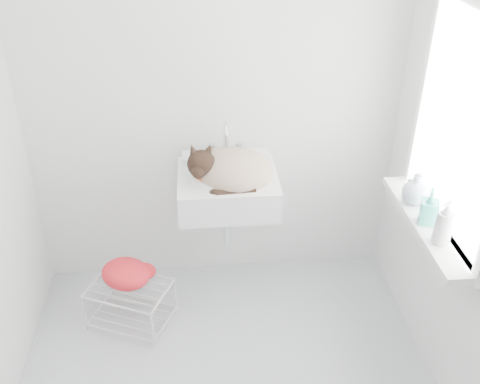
{
  "coord_description": "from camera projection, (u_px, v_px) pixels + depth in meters",
  "views": [
    {
      "loc": [
        -0.1,
        -1.94,
        2.37
      ],
      "look_at": [
        0.11,
        0.5,
        0.88
      ],
      "focal_mm": 40.88,
      "sensor_mm": 36.0,
      "label": 1
    }
  ],
  "objects": [
    {
      "name": "floor",
      "position": [
        227.0,
        384.0,
        2.89
      ],
      "size": [
        2.2,
        2.0,
        0.02
      ],
      "primitive_type": "cube",
      "color": "#B6B6B6",
      "rests_on": "ground"
    },
    {
      "name": "back_wall",
      "position": [
        213.0,
        91.0,
        3.09
      ],
      "size": [
        2.2,
        0.02,
        2.5
      ],
      "primitive_type": "cube",
      "color": "white",
      "rests_on": "ground"
    },
    {
      "name": "window_glass",
      "position": [
        463.0,
        127.0,
        2.43
      ],
      "size": [
        0.01,
        0.8,
        1.0
      ],
      "primitive_type": "cube",
      "color": "white",
      "rests_on": "right_wall"
    },
    {
      "name": "window_frame",
      "position": [
        460.0,
        127.0,
        2.43
      ],
      "size": [
        0.04,
        0.9,
        1.1
      ],
      "primitive_type": "cube",
      "color": "white",
      "rests_on": "right_wall"
    },
    {
      "name": "windowsill",
      "position": [
        426.0,
        224.0,
        2.7
      ],
      "size": [
        0.16,
        0.88,
        0.04
      ],
      "primitive_type": "cube",
      "color": "white",
      "rests_on": "right_wall"
    },
    {
      "name": "sink",
      "position": [
        228.0,
        175.0,
        3.08
      ],
      "size": [
        0.56,
        0.49,
        0.23
      ],
      "primitive_type": "cube",
      "color": "white",
      "rests_on": "back_wall"
    },
    {
      "name": "faucet",
      "position": [
        225.0,
        139.0,
        3.16
      ],
      "size": [
        0.2,
        0.14,
        0.2
      ],
      "primitive_type": null,
      "color": "silver",
      "rests_on": "sink"
    },
    {
      "name": "cat",
      "position": [
        230.0,
        170.0,
        3.04
      ],
      "size": [
        0.5,
        0.44,
        0.29
      ],
      "rotation": [
        0.0,
        0.0,
        -0.2
      ],
      "color": "tan",
      "rests_on": "sink"
    },
    {
      "name": "wire_rack",
      "position": [
        130.0,
        301.0,
        3.21
      ],
      "size": [
        0.52,
        0.46,
        0.26
      ],
      "primitive_type": "cube",
      "rotation": [
        0.0,
        0.0,
        -0.41
      ],
      "color": "silver",
      "rests_on": "floor"
    },
    {
      "name": "towel",
      "position": [
        126.0,
        278.0,
        3.17
      ],
      "size": [
        0.37,
        0.35,
        0.12
      ],
      "primitive_type": "ellipsoid",
      "rotation": [
        0.0,
        0.0,
        -0.65
      ],
      "color": "red",
      "rests_on": "wire_rack"
    },
    {
      "name": "bottle_a",
      "position": [
        440.0,
        243.0,
        2.53
      ],
      "size": [
        0.1,
        0.1,
        0.19
      ],
      "primitive_type": "imported",
      "rotation": [
        0.0,
        0.0,
        5.35
      ],
      "color": "silver",
      "rests_on": "windowsill"
    },
    {
      "name": "bottle_b",
      "position": [
        426.0,
        223.0,
        2.67
      ],
      "size": [
        0.11,
        0.11,
        0.18
      ],
      "primitive_type": "imported",
      "rotation": [
        0.0,
        0.0,
        2.79
      ],
      "color": "teal",
      "rests_on": "windowsill"
    },
    {
      "name": "bottle_c",
      "position": [
        413.0,
        202.0,
        2.83
      ],
      "size": [
        0.16,
        0.16,
        0.17
      ],
      "primitive_type": "imported",
      "rotation": [
        0.0,
        0.0,
        0.24
      ],
      "color": "#B5BCCB",
      "rests_on": "windowsill"
    }
  ]
}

